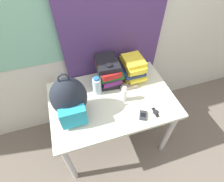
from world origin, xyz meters
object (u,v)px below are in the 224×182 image
(cell_phone, at_px, (143,115))
(wristwatch, at_px, (156,112))
(backpack, at_px, (69,99))
(sunscreen_bottle, at_px, (124,94))
(sunglasses_case, at_px, (128,87))
(sports_bottle, at_px, (109,77))
(book_stack_left, at_px, (109,71))
(book_stack_center, at_px, (133,68))
(water_bottle, at_px, (97,86))

(cell_phone, xyz_separation_m, wristwatch, (0.11, -0.00, -0.00))
(cell_phone, bearing_deg, backpack, 159.37)
(wristwatch, bearing_deg, sunscreen_bottle, 135.17)
(backpack, xyz_separation_m, sunglasses_case, (0.53, 0.12, -0.16))
(backpack, bearing_deg, sports_bottle, 27.26)
(book_stack_left, height_order, cell_phone, book_stack_left)
(book_stack_center, xyz_separation_m, cell_phone, (-0.08, -0.45, -0.10))
(water_bottle, distance_m, sunscreen_bottle, 0.25)
(book_stack_left, bearing_deg, sunscreen_bottle, -77.12)
(backpack, distance_m, water_bottle, 0.30)
(book_stack_left, distance_m, water_bottle, 0.17)
(sports_bottle, height_order, wristwatch, sports_bottle)
(book_stack_center, height_order, sunscreen_bottle, book_stack_center)
(book_stack_center, bearing_deg, book_stack_left, 179.29)
(backpack, distance_m, sports_bottle, 0.41)
(wristwatch, bearing_deg, sports_bottle, 125.83)
(water_bottle, distance_m, sunglasses_case, 0.29)
(book_stack_center, xyz_separation_m, sunscreen_bottle, (-0.18, -0.25, -0.03))
(sunscreen_bottle, xyz_separation_m, sunglasses_case, (0.09, 0.12, -0.06))
(book_stack_left, bearing_deg, sports_bottle, -104.03)
(book_stack_left, height_order, sunglasses_case, book_stack_left)
(cell_phone, distance_m, wristwatch, 0.11)
(sports_bottle, bearing_deg, book_stack_left, 75.97)
(backpack, xyz_separation_m, wristwatch, (0.64, -0.20, -0.17))
(sunscreen_bottle, bearing_deg, book_stack_left, 102.88)
(sunscreen_bottle, relative_size, wristwatch, 1.66)
(book_stack_center, relative_size, water_bottle, 1.54)
(book_stack_center, relative_size, sports_bottle, 1.05)
(backpack, height_order, book_stack_left, backpack)
(book_stack_center, relative_size, sunglasses_case, 1.84)
(sports_bottle, relative_size, wristwatch, 2.74)
(sports_bottle, height_order, sunglasses_case, sports_bottle)
(book_stack_center, bearing_deg, water_bottle, -165.27)
(book_stack_center, distance_m, water_bottle, 0.38)
(water_bottle, height_order, sports_bottle, sports_bottle)
(sunscreen_bottle, height_order, sunglasses_case, sunscreen_bottle)
(book_stack_left, relative_size, water_bottle, 1.46)
(water_bottle, xyz_separation_m, sunglasses_case, (0.28, -0.03, -0.07))
(sunglasses_case, xyz_separation_m, wristwatch, (0.12, -0.32, -0.01))
(backpack, height_order, water_bottle, backpack)
(sunglasses_case, bearing_deg, sports_bottle, 158.56)
(wristwatch, bearing_deg, sunglasses_case, 109.71)
(backpack, relative_size, book_stack_left, 1.59)
(book_stack_center, bearing_deg, sports_bottle, -164.96)
(sports_bottle, xyz_separation_m, sunscreen_bottle, (0.08, -0.18, -0.05))
(backpack, distance_m, book_stack_left, 0.46)
(book_stack_center, bearing_deg, wristwatch, -86.52)
(sunscreen_bottle, bearing_deg, book_stack_center, 55.17)
(book_stack_left, xyz_separation_m, sports_bottle, (-0.02, -0.07, 0.00))
(sports_bottle, xyz_separation_m, wristwatch, (0.28, -0.39, -0.12))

